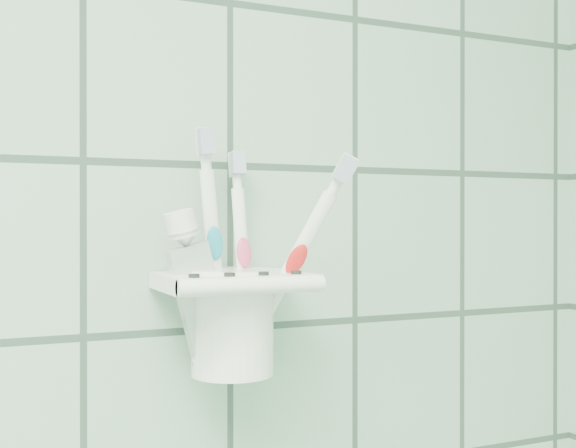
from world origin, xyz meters
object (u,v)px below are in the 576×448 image
(toothbrush_pink, at_px, (223,244))
(toothbrush_orange, at_px, (240,244))
(toothpaste_tube, at_px, (215,274))
(holder_bracket, at_px, (232,283))
(cup, at_px, (232,317))
(toothbrush_blue, at_px, (250,254))

(toothbrush_pink, xyz_separation_m, toothbrush_orange, (0.01, -0.01, -0.00))
(toothbrush_orange, height_order, toothpaste_tube, toothbrush_orange)
(holder_bracket, xyz_separation_m, toothbrush_pink, (-0.00, 0.02, 0.03))
(toothpaste_tube, bearing_deg, toothbrush_orange, 14.47)
(toothbrush_orange, bearing_deg, toothpaste_tube, -149.31)
(toothbrush_orange, bearing_deg, cup, -125.58)
(toothbrush_orange, bearing_deg, toothbrush_pink, 165.40)
(toothpaste_tube, bearing_deg, cup, -8.42)
(toothbrush_pink, relative_size, toothbrush_orange, 1.03)
(toothbrush_orange, distance_m, toothpaste_tube, 0.04)
(cup, height_order, toothpaste_tube, toothpaste_tube)
(toothbrush_blue, xyz_separation_m, toothbrush_orange, (-0.00, 0.02, 0.01))
(toothbrush_orange, xyz_separation_m, toothpaste_tube, (-0.03, -0.01, -0.03))
(cup, bearing_deg, toothbrush_blue, -20.83)
(cup, height_order, toothbrush_pink, toothbrush_pink)
(cup, height_order, toothbrush_orange, toothbrush_orange)
(cup, bearing_deg, toothbrush_orange, 41.13)
(toothbrush_blue, height_order, toothpaste_tube, toothbrush_blue)
(toothbrush_pink, relative_size, toothbrush_blue, 1.09)
(toothbrush_blue, distance_m, toothbrush_orange, 0.02)
(holder_bracket, bearing_deg, cup, 70.69)
(toothbrush_orange, relative_size, toothpaste_tube, 1.39)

